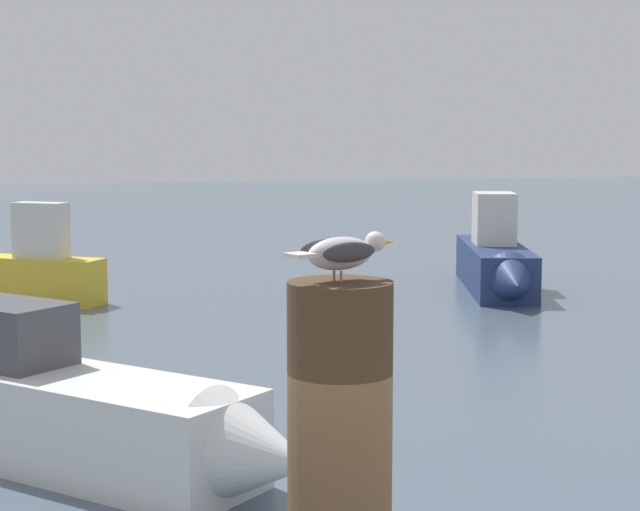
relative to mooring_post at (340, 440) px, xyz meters
name	(u,v)px	position (x,y,z in m)	size (l,w,h in m)	color
mooring_post	(340,440)	(0.00, 0.00, 0.00)	(0.32, 0.32, 0.98)	#4C3823
seagull	(342,252)	(0.01, 0.00, 0.58)	(0.38, 0.20, 0.14)	tan
boat_navy	(497,263)	(7.67, 16.46, -1.71)	(2.35, 5.16, 1.93)	navy
boat_white	(65,412)	(-0.76, 7.24, -1.75)	(4.71, 4.96, 1.55)	silver
boat_yellow	(29,270)	(-1.27, 17.38, -1.68)	(2.98, 2.24, 1.86)	yellow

